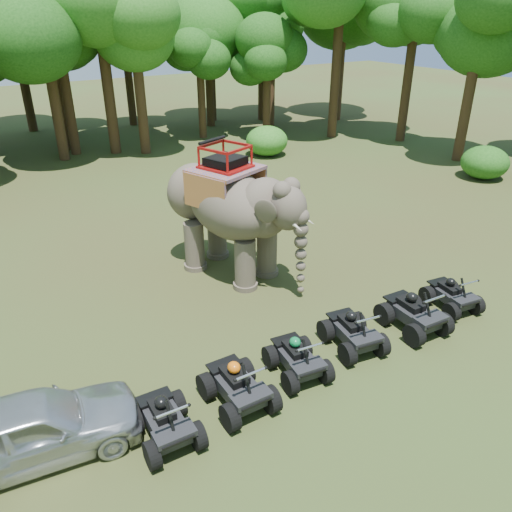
{
  "coord_description": "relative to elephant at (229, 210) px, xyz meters",
  "views": [
    {
      "loc": [
        -6.39,
        -9.12,
        8.01
      ],
      "look_at": [
        0.0,
        1.2,
        1.9
      ],
      "focal_mm": 35.0,
      "sensor_mm": 36.0,
      "label": 1
    }
  ],
  "objects": [
    {
      "name": "ground",
      "position": [
        -0.69,
        -3.93,
        -2.17
      ],
      "size": [
        110.0,
        110.0,
        0.0
      ],
      "primitive_type": "plane",
      "color": "#47381E",
      "rests_on": "ground"
    },
    {
      "name": "elephant",
      "position": [
        0.0,
        0.0,
        0.0
      ],
      "size": [
        3.96,
        5.64,
        4.34
      ],
      "primitive_type": null,
      "rotation": [
        0.0,
        0.0,
        0.36
      ],
      "color": "#4F453A",
      "rests_on": "ground"
    },
    {
      "name": "parked_car",
      "position": [
        -7.0,
        -4.72,
        -1.47
      ],
      "size": [
        4.28,
        2.13,
        1.4
      ],
      "primitive_type": "imported",
      "rotation": [
        0.0,
        0.0,
        1.45
      ],
      "color": "silver",
      "rests_on": "ground"
    },
    {
      "name": "atv_0",
      "position": [
        -4.68,
        -5.68,
        -1.57
      ],
      "size": [
        1.23,
        1.66,
        1.2
      ],
      "primitive_type": null,
      "rotation": [
        0.0,
        0.0,
        -0.03
      ],
      "color": "black",
      "rests_on": "ground"
    },
    {
      "name": "atv_1",
      "position": [
        -2.93,
        -5.58,
        -1.53
      ],
      "size": [
        1.26,
        1.73,
        1.28
      ],
      "primitive_type": null,
      "rotation": [
        0.0,
        0.0,
        -0.0
      ],
      "color": "black",
      "rests_on": "ground"
    },
    {
      "name": "atv_2",
      "position": [
        -1.21,
        -5.45,
        -1.58
      ],
      "size": [
        1.35,
        1.72,
        1.18
      ],
      "primitive_type": null,
      "rotation": [
        0.0,
        0.0,
        -0.12
      ],
      "color": "black",
      "rests_on": "ground"
    },
    {
      "name": "atv_3",
      "position": [
        0.64,
        -5.35,
        -1.55
      ],
      "size": [
        1.46,
        1.83,
        1.24
      ],
      "primitive_type": null,
      "rotation": [
        0.0,
        0.0,
        -0.16
      ],
      "color": "black",
      "rests_on": "ground"
    },
    {
      "name": "atv_4",
      "position": [
        2.6,
        -5.59,
        -1.52
      ],
      "size": [
        1.38,
        1.84,
        1.31
      ],
      "primitive_type": null,
      "rotation": [
        0.0,
        0.0,
        -0.05
      ],
      "color": "black",
      "rests_on": "ground"
    },
    {
      "name": "atv_5",
      "position": [
        4.37,
        -5.45,
        -1.6
      ],
      "size": [
        1.33,
        1.68,
        1.14
      ],
      "primitive_type": null,
      "rotation": [
        0.0,
        0.0,
        -0.14
      ],
      "color": "black",
      "rests_on": "ground"
    },
    {
      "name": "tree_0",
      "position": [
        -0.69,
        17.88,
        2.43
      ],
      "size": [
        6.44,
        6.44,
        9.21
      ],
      "primitive_type": null,
      "color": "#195114",
      "rests_on": "ground"
    },
    {
      "name": "tree_1",
      "position": [
        2.97,
        15.87,
        2.64
      ],
      "size": [
        6.74,
        6.74,
        9.62
      ],
      "primitive_type": null,
      "color": "#195114",
      "rests_on": "ground"
    },
    {
      "name": "tree_2",
      "position": [
        7.69,
        17.6,
        1.17
      ],
      "size": [
        4.68,
        4.68,
        6.69
      ],
      "primitive_type": null,
      "color": "#195114",
      "rests_on": "ground"
    },
    {
      "name": "tree_3",
      "position": [
        11.32,
        15.33,
        1.21
      ],
      "size": [
        4.73,
        4.73,
        6.76
      ],
      "primitive_type": null,
      "color": "#195114",
      "rests_on": "ground"
    },
    {
      "name": "tree_4",
      "position": [
        15.24,
        13.21,
        2.79
      ],
      "size": [
        6.95,
        6.95,
        9.93
      ],
      "primitive_type": null,
      "color": "#195114",
      "rests_on": "ground"
    },
    {
      "name": "tree_5",
      "position": [
        18.39,
        9.96,
        2.51
      ],
      "size": [
        6.55,
        6.55,
        9.36
      ],
      "primitive_type": null,
      "color": "#195114",
      "rests_on": "ground"
    },
    {
      "name": "tree_6",
      "position": [
        17.72,
        4.89,
        2.44
      ],
      "size": [
        6.45,
        6.45,
        9.22
      ],
      "primitive_type": null,
      "color": "#195114",
      "rests_on": "ground"
    },
    {
      "name": "tree_32",
      "position": [
        14.24,
        20.53,
        2.05
      ],
      "size": [
        5.91,
        5.91,
        8.44
      ],
      "primitive_type": null,
      "color": "#195114",
      "rests_on": "ground"
    },
    {
      "name": "tree_33",
      "position": [
        -1.56,
        16.97,
        2.54
      ],
      "size": [
        6.59,
        6.59,
        9.42
      ],
      "primitive_type": null,
      "color": "#195114",
      "rests_on": "ground"
    },
    {
      "name": "tree_36",
      "position": [
        5.06,
        24.01,
        2.09
      ],
      "size": [
        5.97,
        5.97,
        8.53
      ],
      "primitive_type": null,
      "color": "#195114",
      "rests_on": "ground"
    },
    {
      "name": "tree_37",
      "position": [
        0.16,
        23.77,
        1.8
      ],
      "size": [
        5.56,
        5.56,
        7.94
      ],
      "primitive_type": null,
      "color": "#195114",
      "rests_on": "ground"
    },
    {
      "name": "tree_38",
      "position": [
        19.18,
        17.41,
        3.27
      ],
      "size": [
        7.61,
        7.61,
        10.88
      ],
      "primitive_type": null,
      "color": "#195114",
      "rests_on": "ground"
    },
    {
      "name": "tree_39",
      "position": [
        -0.88,
        19.31,
        3.24
      ],
      "size": [
        7.58,
        7.58,
        10.82
      ],
      "primitive_type": null,
      "color": "#195114",
      "rests_on": "ground"
    },
    {
      "name": "tree_40",
      "position": [
        9.85,
        20.65,
        2.57
      ],
      "size": [
        6.64,
        6.64,
        9.48
      ],
      "primitive_type": null,
      "color": "#195114",
      "rests_on": "ground"
    },
    {
      "name": "tree_42",
      "position": [
        1.45,
        16.91,
        3.31
      ],
      "size": [
        7.67,
        7.67,
        10.96
      ],
      "primitive_type": null,
      "color": "#195114",
      "rests_on": "ground"
    },
    {
      "name": "tree_44",
      "position": [
        -1.73,
        25.8,
        3.08
      ],
      "size": [
        7.35,
        7.35,
        10.5
      ],
      "primitive_type": null,
      "color": "#195114",
      "rests_on": "ground"
    },
    {
      "name": "tree_45",
      "position": [
        10.87,
        22.31,
        2.32
      ],
      "size": [
        6.29,
        6.29,
        8.99
      ],
      "primitive_type": null,
      "color": "#195114",
      "rests_on": "ground"
    },
    {
      "name": "tree_46",
      "position": [
        13.55,
        18.24,
        2.58
      ],
      "size": [
        6.66,
        6.66,
        9.51
      ],
      "primitive_type": null,
      "color": "#195114",
      "rests_on": "ground"
    }
  ]
}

